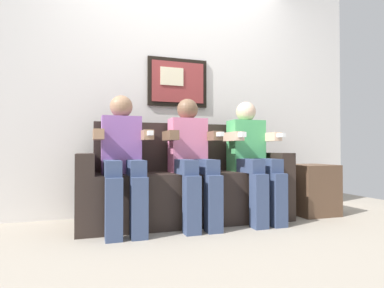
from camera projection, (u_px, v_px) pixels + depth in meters
name	position (u px, v px, depth m)	size (l,w,h in m)	color
ground_plane	(198.00, 229.00, 2.61)	(5.58, 5.58, 0.00)	#9E9384
back_wall_assembly	(174.00, 88.00, 3.36)	(4.29, 0.10, 2.60)	silver
couch	(186.00, 187.00, 2.93)	(1.89, 0.58, 0.90)	#2D231E
person_on_left	(123.00, 155.00, 2.59)	(0.46, 0.56, 1.11)	#8C59A5
person_in_middle	(192.00, 155.00, 2.77)	(0.46, 0.56, 1.11)	pink
person_on_right	(252.00, 155.00, 2.96)	(0.46, 0.56, 1.11)	#4CB266
side_table_right	(312.00, 189.00, 3.23)	(0.40, 0.40, 0.50)	brown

